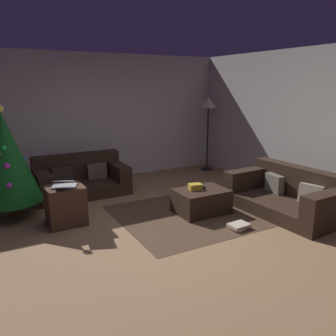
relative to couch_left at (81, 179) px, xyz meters
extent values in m
plane|color=#93704C|center=(0.37, -2.25, -0.27)|extent=(6.40, 6.40, 0.00)
cube|color=beige|center=(0.37, 0.89, 1.03)|extent=(6.40, 0.12, 2.60)
cube|color=beige|center=(3.51, -2.25, 1.03)|extent=(0.12, 6.40, 2.60)
cube|color=#332319|center=(0.00, -0.10, -0.16)|extent=(1.61, 0.91, 0.22)
cube|color=#332319|center=(0.00, 0.23, 0.20)|extent=(1.61, 0.24, 0.49)
cube|color=#332319|center=(0.68, -0.10, 0.10)|extent=(0.24, 0.91, 0.29)
cube|color=#332319|center=(-0.68, -0.10, 0.10)|extent=(0.24, 0.91, 0.29)
cube|color=brown|center=(0.32, 0.03, 0.10)|extent=(0.36, 0.17, 0.31)
cube|color=#372D24|center=(-0.32, 0.03, 0.10)|extent=(0.37, 0.17, 0.30)
cube|color=#332319|center=(2.52, -2.54, -0.16)|extent=(1.07, 1.82, 0.22)
cube|color=#332319|center=(2.90, -2.53, 0.18)|extent=(0.32, 1.78, 0.47)
cube|color=#332319|center=(2.56, -3.31, 0.11)|extent=(1.00, 0.29, 0.33)
cube|color=#332319|center=(2.49, -1.78, 0.11)|extent=(1.00, 0.29, 0.33)
cube|color=#BCB299|center=(2.71, -2.89, 0.09)|extent=(0.24, 0.39, 0.31)
cube|color=#716B5B|center=(2.68, -2.18, 0.09)|extent=(0.18, 0.37, 0.30)
cube|color=#332319|center=(1.39, -1.91, -0.08)|extent=(0.80, 0.58, 0.37)
cube|color=gold|center=(1.32, -1.84, 0.15)|extent=(0.22, 0.19, 0.09)
cube|color=black|center=(1.46, -1.79, 0.11)|extent=(0.11, 0.17, 0.02)
cylinder|color=brown|center=(-1.25, -0.66, -0.15)|extent=(0.10, 0.10, 0.25)
cone|color=#145A1E|center=(-1.25, -0.66, 0.66)|extent=(0.96, 0.96, 1.35)
sphere|color=#2699E5|center=(-1.00, -0.63, 0.60)|extent=(0.06, 0.06, 0.06)
sphere|color=green|center=(-1.27, -0.82, 0.83)|extent=(0.08, 0.08, 0.08)
sphere|color=#CC33BF|center=(-1.26, -0.91, 0.58)|extent=(0.09, 0.09, 0.09)
sphere|color=#CC33BF|center=(-1.27, -1.01, 0.33)|extent=(0.08, 0.08, 0.08)
sphere|color=#2699E5|center=(-1.21, -0.54, 0.96)|extent=(0.06, 0.06, 0.06)
sphere|color=#F2D84C|center=(-1.25, -0.66, 1.37)|extent=(0.10, 0.10, 0.10)
cube|color=#4C3323|center=(-0.58, -1.35, 0.01)|extent=(0.52, 0.44, 0.57)
cube|color=silver|center=(-0.58, -1.35, 0.31)|extent=(0.39, 0.35, 0.02)
cube|color=black|center=(-0.64, -1.50, 0.43)|extent=(0.39, 0.34, 0.09)
cube|color=beige|center=(1.50, -2.71, -0.26)|extent=(0.30, 0.25, 0.03)
cube|color=beige|center=(1.49, -2.70, -0.22)|extent=(0.29, 0.23, 0.05)
cylinder|color=black|center=(3.11, 0.36, -0.26)|extent=(0.28, 0.28, 0.02)
cylinder|color=black|center=(3.11, 0.36, 0.46)|extent=(0.04, 0.04, 1.46)
cone|color=beige|center=(3.11, 0.36, 1.31)|extent=(0.36, 0.36, 0.24)
cube|color=#503A29|center=(1.39, -1.91, -0.27)|extent=(2.60, 2.00, 0.01)
camera|label=1|loc=(-1.55, -6.12, 1.71)|focal=36.59mm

